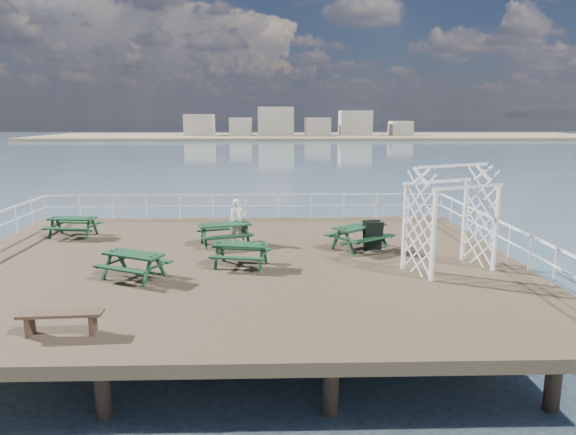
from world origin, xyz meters
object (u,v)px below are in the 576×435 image
Objects in this scene: picnic_table_d at (134,260)px; trellis_arbor at (450,224)px; picnic_table_b at (225,230)px; picnic_table_c at (360,232)px; picnic_table_e at (241,250)px; flat_bench_far at (61,318)px; picnic_table_a at (73,223)px; person at (237,221)px.

picnic_table_d is 0.68× the size of trellis_arbor.
picnic_table_b is 0.88× the size of picnic_table_c.
picnic_table_e reaches higher than flat_bench_far.
trellis_arbor is (6.96, -3.17, 0.84)m from picnic_table_b.
picnic_table_a is at bearing 151.64° from picnic_table_d.
picnic_table_e is at bearing 46.90° from picnic_table_d.
picnic_table_c is at bearing -24.88° from picnic_table_b.
picnic_table_a is 6.08m from picnic_table_b.
picnic_table_e is at bearing 152.04° from trellis_arbor.
picnic_table_d is at bearing -48.44° from picnic_table_a.
picnic_table_b reaches higher than picnic_table_a.
picnic_table_b is at bearing 132.27° from trellis_arbor.
person is (3.16, 8.02, 0.42)m from flat_bench_far.
picnic_table_c is 1.31× the size of picnic_table_e.
person is (6.32, -0.99, 0.26)m from picnic_table_a.
picnic_table_e is (2.96, 1.10, -0.02)m from picnic_table_d.
trellis_arbor is at bearing -45.96° from person.
picnic_table_d is at bearing 168.47° from picnic_table_c.
picnic_table_b is 1.37× the size of person.
picnic_table_c is (10.62, -2.11, 0.07)m from picnic_table_a.
picnic_table_a is 10.83m from picnic_table_c.
picnic_table_b is 4.37m from picnic_table_d.
picnic_table_b is 7.69m from trellis_arbor.
picnic_table_c reaches higher than flat_bench_far.
picnic_table_c is at bearing 39.65° from flat_bench_far.
trellis_arbor reaches higher than person.
picnic_table_a is 6.39m from picnic_table_d.
person reaches higher than picnic_table_d.
person reaches higher than picnic_table_a.
picnic_table_c is 4.45m from person.
picnic_table_d is at bearing -137.53° from picnic_table_b.
person reaches higher than picnic_table_c.
picnic_table_e is at bearing -100.94° from person.
picnic_table_b is at bearing 116.47° from picnic_table_e.
flat_bench_far is 1.11× the size of person.
picnic_table_c is at bearing -31.54° from person.
picnic_table_d is 3.16m from picnic_table_e.
picnic_table_b is at bearing -148.28° from person.
picnic_table_b is at bearing 66.93° from flat_bench_far.
flat_bench_far is at bearing -64.31° from picnic_table_a.
trellis_arbor reaches higher than flat_bench_far.
picnic_table_a is 6.40m from person.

